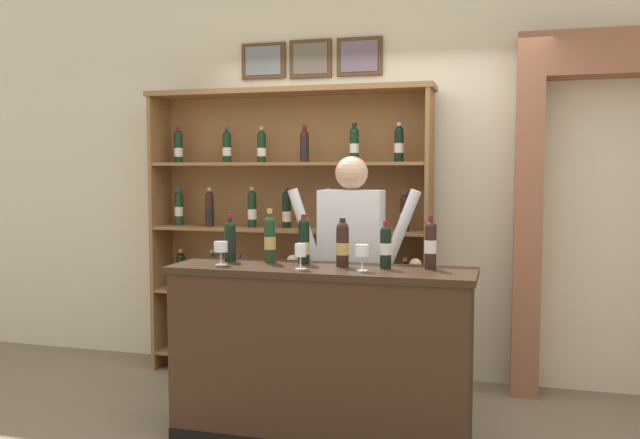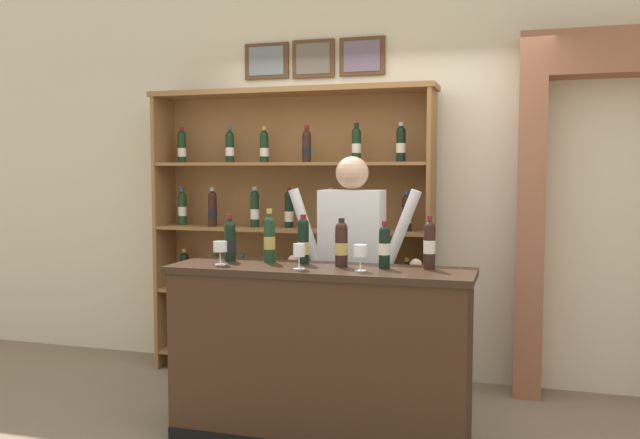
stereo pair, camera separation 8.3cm
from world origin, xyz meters
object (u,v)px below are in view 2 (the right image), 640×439
shopkeeper (352,255)px  tasting_bottle_super_tuscan (230,240)px  tasting_counter (319,355)px  tasting_bottle_bianco (303,240)px  tasting_bottle_rosso (341,243)px  tasting_bottle_riserva (429,244)px  tasting_bottle_chianti (269,238)px  tasting_bottle_prosecco (384,246)px  wine_shelf (291,229)px  wine_glass_center (360,252)px  wine_glass_right (220,248)px  wine_glass_left (299,252)px

shopkeeper → tasting_bottle_super_tuscan: bearing=-146.1°
tasting_counter → tasting_bottle_bianco: 0.69m
tasting_bottle_rosso → tasting_bottle_riserva: size_ratio=0.93×
tasting_bottle_chianti → tasting_bottle_prosecco: size_ratio=1.20×
tasting_bottle_rosso → tasting_bottle_riserva: bearing=5.1°
tasting_bottle_riserva → tasting_bottle_bianco: bearing=179.4°
wine_shelf → tasting_bottle_rosso: size_ratio=7.88×
tasting_bottle_riserva → wine_glass_center: tasting_bottle_riserva is taller
tasting_bottle_super_tuscan → tasting_bottle_prosecco: size_ratio=1.07×
tasting_bottle_riserva → wine_glass_right: size_ratio=2.16×
tasting_bottle_bianco → wine_glass_right: tasting_bottle_bianco is taller
tasting_counter → wine_glass_center: 0.69m
wine_shelf → tasting_bottle_super_tuscan: bearing=-91.0°
wine_shelf → tasting_bottle_prosecco: (0.96, -1.14, 0.03)m
tasting_bottle_chianti → tasting_bottle_rosso: size_ratio=1.15×
tasting_bottle_chianti → wine_glass_center: tasting_bottle_chianti is taller
tasting_bottle_prosecco → wine_glass_center: (-0.11, -0.14, -0.03)m
tasting_bottle_riserva → wine_shelf: bearing=138.0°
tasting_bottle_chianti → wine_glass_right: (-0.24, -0.19, -0.05)m
tasting_bottle_chianti → tasting_counter: bearing=-17.4°
tasting_counter → tasting_bottle_rosso: bearing=27.7°
tasting_bottle_bianco → tasting_bottle_rosso: tasting_bottle_bianco is taller
tasting_bottle_chianti → tasting_bottle_prosecco: bearing=-3.9°
wine_glass_right → tasting_bottle_prosecco: bearing=8.4°
shopkeeper → wine_glass_right: 0.91m
tasting_bottle_bianco → tasting_bottle_rosso: bearing=-12.0°
wine_glass_right → tasting_counter: bearing=7.8°
wine_shelf → shopkeeper: size_ratio=1.32×
wine_shelf → tasting_bottle_super_tuscan: (-0.02, -1.10, 0.02)m
tasting_bottle_chianti → tasting_bottle_super_tuscan: bearing=-177.0°
wine_shelf → wine_glass_center: wine_shelf is taller
wine_shelf → shopkeeper: bearing=-45.2°
tasting_bottle_bianco → tasting_bottle_riserva: size_ratio=0.97×
tasting_bottle_bianco → wine_glass_right: bearing=-156.7°
tasting_counter → tasting_bottle_prosecco: bearing=9.2°
tasting_bottle_riserva → shopkeeper: bearing=142.1°
wine_glass_right → tasting_bottle_riserva: bearing=8.8°
wine_shelf → wine_glass_center: 1.54m
tasting_counter → wine_glass_left: 0.64m
tasting_counter → tasting_bottle_super_tuscan: 0.90m
tasting_bottle_prosecco → tasting_bottle_riserva: tasting_bottle_riserva is taller
wine_shelf → tasting_counter: wine_shelf is taller
tasting_bottle_bianco → tasting_bottle_riserva: bearing=-0.6°
tasting_bottle_riserva → tasting_bottle_chianti: bearing=179.8°
tasting_bottle_super_tuscan → shopkeeper: bearing=33.9°
tasting_bottle_riserva → tasting_bottle_rosso: bearing=-174.9°
shopkeeper → wine_glass_center: size_ratio=11.36×
shopkeeper → wine_glass_right: size_ratio=11.94×
tasting_bottle_bianco → wine_glass_center: 0.45m
wine_glass_left → shopkeeper: bearing=77.6°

